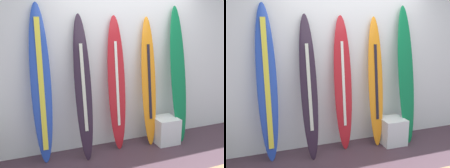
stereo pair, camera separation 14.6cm
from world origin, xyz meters
The scene contains 7 objects.
wall_back centered at (0.00, 1.30, 1.40)m, with size 7.20×0.20×2.80m, color white.
surfboard_cobalt centered at (-1.31, 1.03, 1.08)m, with size 0.28×0.31×2.18m.
surfboard_charcoal centered at (-0.74, 0.96, 1.02)m, with size 0.24×0.45×2.04m.
surfboard_crimson centered at (-0.20, 1.04, 1.00)m, with size 0.29×0.30×2.03m.
surfboard_sunset centered at (0.34, 1.01, 0.99)m, with size 0.26×0.35×2.02m.
surfboard_emerald centered at (0.86, 0.96, 1.10)m, with size 0.30×0.42×2.20m.
display_block_left centered at (0.60, 0.88, 0.21)m, with size 0.38×0.38×0.42m.
Camera 2 is at (-1.53, -2.48, 1.82)m, focal length 40.86 mm.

